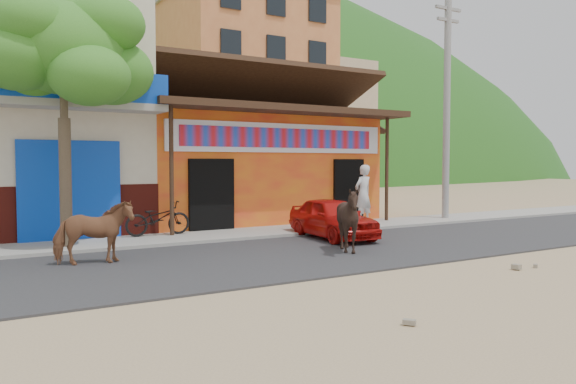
# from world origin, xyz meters

# --- Properties ---
(ground) EXTENTS (120.00, 120.00, 0.00)m
(ground) POSITION_xyz_m (0.00, 0.00, 0.00)
(ground) COLOR #9E825B
(ground) RESTS_ON ground
(road) EXTENTS (60.00, 5.00, 0.04)m
(road) POSITION_xyz_m (0.00, 2.50, 0.02)
(road) COLOR #28282B
(road) RESTS_ON ground
(sidewalk) EXTENTS (60.00, 2.00, 0.12)m
(sidewalk) POSITION_xyz_m (0.00, 6.00, 0.06)
(sidewalk) COLOR gray
(sidewalk) RESTS_ON ground
(dance_club) EXTENTS (8.00, 6.00, 3.60)m
(dance_club) POSITION_xyz_m (2.00, 10.00, 1.80)
(dance_club) COLOR orange
(dance_club) RESTS_ON ground
(cafe_building) EXTENTS (7.00, 6.00, 7.00)m
(cafe_building) POSITION_xyz_m (-5.50, 10.00, 3.50)
(cafe_building) COLOR beige
(cafe_building) RESTS_ON ground
(apartment_front) EXTENTS (9.00, 9.00, 12.00)m
(apartment_front) POSITION_xyz_m (9.00, 24.00, 6.00)
(apartment_front) COLOR #CC723F
(apartment_front) RESTS_ON ground
(apartment_rear) EXTENTS (8.00, 8.00, 10.00)m
(apartment_rear) POSITION_xyz_m (18.00, 30.00, 5.00)
(apartment_rear) COLOR tan
(apartment_rear) RESTS_ON ground
(hillside) EXTENTS (100.00, 40.00, 24.00)m
(hillside) POSITION_xyz_m (0.00, 70.00, 12.00)
(hillside) COLOR #194C14
(hillside) RESTS_ON ground
(tree) EXTENTS (3.00, 3.00, 6.00)m
(tree) POSITION_xyz_m (-4.60, 5.80, 3.12)
(tree) COLOR #2D721E
(tree) RESTS_ON sidewalk
(utility_pole) EXTENTS (0.24, 0.24, 8.00)m
(utility_pole) POSITION_xyz_m (8.20, 6.00, 4.12)
(utility_pole) COLOR gray
(utility_pole) RESTS_ON sidewalk
(cow_tan) EXTENTS (1.59, 0.87, 1.28)m
(cow_tan) POSITION_xyz_m (-4.48, 3.45, 0.68)
(cow_tan) COLOR #8F5A39
(cow_tan) RESTS_ON road
(cow_dark) EXTENTS (1.67, 1.58, 1.49)m
(cow_dark) POSITION_xyz_m (0.83, 2.00, 0.78)
(cow_dark) COLOR black
(cow_dark) RESTS_ON road
(red_car) EXTENTS (1.62, 3.36, 1.11)m
(red_car) POSITION_xyz_m (1.92, 4.15, 0.59)
(red_car) COLOR red
(red_car) RESTS_ON road
(scooter) EXTENTS (1.78, 0.64, 0.93)m
(scooter) POSITION_xyz_m (-2.14, 6.56, 0.59)
(scooter) COLOR black
(scooter) RESTS_ON sidewalk
(pedestrian) EXTENTS (0.77, 0.59, 1.90)m
(pedestrian) POSITION_xyz_m (4.50, 6.05, 1.07)
(pedestrian) COLOR silver
(pedestrian) RESTS_ON sidewalk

